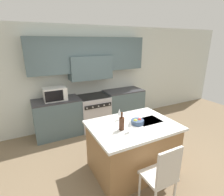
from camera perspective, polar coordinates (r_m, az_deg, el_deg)
name	(u,v)px	position (r m, az deg, el deg)	size (l,w,h in m)	color
ground_plane	(130,167)	(3.62, 5.91, -21.42)	(10.00, 10.00, 0.00)	#7A664C
back_cabinetry	(89,70)	(4.77, -7.67, 9.19)	(10.00, 0.46, 2.70)	silver
back_counter	(93,111)	(4.83, -6.09, -4.24)	(3.03, 0.62, 0.95)	#4C6066
range_stove	(94,112)	(4.82, -6.00, -4.49)	(0.79, 0.70, 0.92)	#B7B7BC
microwave	(55,94)	(4.40, -18.16, 1.33)	(0.52, 0.40, 0.31)	silver
kitchen_island	(132,147)	(3.32, 6.65, -15.61)	(1.49, 1.10, 0.92)	olive
island_chair	(162,174)	(2.68, 16.14, -22.86)	(0.42, 0.40, 1.02)	beige
wine_bottle	(122,123)	(2.85, 3.17, -8.24)	(0.09, 0.09, 0.30)	#422314
wine_glass_near	(130,123)	(2.78, 5.88, -8.25)	(0.07, 0.07, 0.22)	white
wine_glass_far	(119,112)	(3.18, 2.42, -4.66)	(0.07, 0.07, 0.22)	white
fruit_bowl	(137,122)	(3.10, 8.27, -7.65)	(0.22, 0.22, 0.10)	#384C6B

